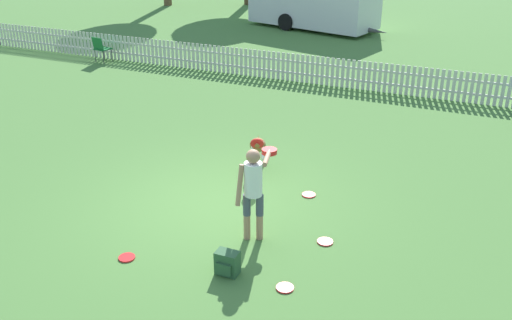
% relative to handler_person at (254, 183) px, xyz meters
% --- Properties ---
extents(ground_plane, '(240.00, 240.00, 0.00)m').
position_rel_handler_person_xyz_m(ground_plane, '(-1.07, 0.74, -0.96)').
color(ground_plane, '#4C7A38').
extents(handler_person, '(0.42, 1.04, 1.54)m').
position_rel_handler_person_xyz_m(handler_person, '(0.00, 0.00, 0.00)').
color(handler_person, tan).
rests_on(handler_person, ground_plane).
extents(leaping_dog, '(0.57, 1.05, 0.87)m').
position_rel_handler_person_xyz_m(leaping_dog, '(-0.93, 2.28, -0.42)').
color(leaping_dog, olive).
rests_on(leaping_dog, ground_plane).
extents(frisbee_near_handler, '(0.25, 0.25, 0.02)m').
position_rel_handler_person_xyz_m(frisbee_near_handler, '(-1.52, -1.32, -0.95)').
color(frisbee_near_handler, red).
rests_on(frisbee_near_handler, ground_plane).
extents(frisbee_near_dog, '(0.25, 0.25, 0.02)m').
position_rel_handler_person_xyz_m(frisbee_near_dog, '(0.93, -1.05, -0.95)').
color(frisbee_near_dog, red).
rests_on(frisbee_near_dog, ground_plane).
extents(frisbee_midfield, '(0.25, 0.25, 0.02)m').
position_rel_handler_person_xyz_m(frisbee_midfield, '(0.34, 1.69, -0.95)').
color(frisbee_midfield, red).
rests_on(frisbee_midfield, ground_plane).
extents(frisbee_far_scatter, '(0.25, 0.25, 0.02)m').
position_rel_handler_person_xyz_m(frisbee_far_scatter, '(1.09, 0.30, -0.95)').
color(frisbee_far_scatter, red).
rests_on(frisbee_far_scatter, ground_plane).
extents(backpack_on_grass, '(0.33, 0.25, 0.36)m').
position_rel_handler_person_xyz_m(backpack_on_grass, '(0.04, -1.05, -0.78)').
color(backpack_on_grass, '#2D5633').
rests_on(backpack_on_grass, ground_plane).
extents(picket_fence, '(26.62, 0.04, 0.83)m').
position_rel_handler_person_xyz_m(picket_fence, '(-1.07, 8.37, -0.55)').
color(picket_fence, beige).
rests_on(picket_fence, ground_plane).
extents(folding_chair_blue_left, '(0.52, 0.54, 0.85)m').
position_rel_handler_person_xyz_m(folding_chair_blue_left, '(-8.99, 7.87, -0.45)').
color(folding_chair_blue_left, '#333338').
rests_on(folding_chair_blue_left, ground_plane).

